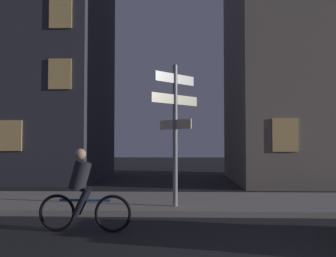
{
  "coord_description": "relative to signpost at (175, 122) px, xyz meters",
  "views": [
    {
      "loc": [
        -1.26,
        -3.24,
        1.72
      ],
      "look_at": [
        -1.59,
        6.09,
        2.08
      ],
      "focal_mm": 39.29,
      "sensor_mm": 36.0,
      "label": 1
    }
  ],
  "objects": [
    {
      "name": "building_left_block",
      "position": [
        -8.42,
        8.15,
        5.28
      ],
      "size": [
        9.6,
        6.59,
        15.05
      ],
      "color": "#383842",
      "rests_on": "ground_plane"
    },
    {
      "name": "sidewalk_kerb",
      "position": [
        1.41,
        0.99,
        -2.17
      ],
      "size": [
        40.0,
        3.35,
        0.14
      ],
      "primitive_type": "cube",
      "color": "gray",
      "rests_on": "ground_plane"
    },
    {
      "name": "building_right_block",
      "position": [
        6.65,
        7.4,
        4.07
      ],
      "size": [
        8.33,
        6.67,
        12.62
      ],
      "color": "slate",
      "rests_on": "ground_plane"
    },
    {
      "name": "signpost",
      "position": [
        0.0,
        0.0,
        0.0
      ],
      "size": [
        1.14,
        1.14,
        3.55
      ],
      "color": "gray",
      "rests_on": "sidewalk_kerb"
    },
    {
      "name": "cyclist",
      "position": [
        -1.77,
        -2.13,
        -1.49
      ],
      "size": [
        1.82,
        0.33,
        1.61
      ],
      "color": "black",
      "rests_on": "ground_plane"
    }
  ]
}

